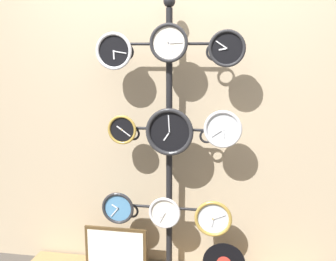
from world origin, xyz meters
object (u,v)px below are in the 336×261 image
clock_bottom_right (213,219)px  clock_top_right (227,48)px  clock_middle_center (170,132)px  picture_frame (116,251)px  clock_middle_left (122,130)px  clock_bottom_center (165,213)px  clock_top_left (114,51)px  display_stand (169,175)px  clock_top_center (169,43)px  clock_middle_right (223,129)px  clock_bottom_left (118,208)px

clock_bottom_right → clock_top_right: bearing=-15.4°
clock_middle_center → picture_frame: 0.99m
clock_middle_left → clock_bottom_center: clock_middle_left is taller
clock_top_left → clock_middle_center: size_ratio=0.77×
clock_top_right → display_stand: bearing=164.4°
clock_middle_left → clock_bottom_right: size_ratio=0.79×
display_stand → clock_top_left: size_ratio=8.12×
clock_bottom_center → picture_frame: bearing=179.8°
clock_top_center → clock_middle_left: clock_top_center is taller
clock_middle_right → clock_middle_center: bearing=-178.5°
clock_top_right → clock_bottom_center: size_ratio=1.04×
clock_middle_right → picture_frame: (-0.76, 0.00, -0.93)m
clock_middle_left → picture_frame: clock_middle_left is taller
clock_top_center → clock_top_right: bearing=-4.8°
clock_top_left → clock_middle_center: clock_top_left is taller
clock_top_center → clock_bottom_right: clock_top_center is taller
clock_bottom_left → clock_middle_center: bearing=1.2°
display_stand → clock_middle_center: display_stand is taller
clock_top_center → clock_middle_left: 0.67m
clock_top_center → clock_middle_right: (0.36, -0.02, -0.55)m
display_stand → clock_middle_left: display_stand is taller
clock_top_left → clock_top_right: bearing=-2.2°
clock_middle_right → clock_top_right: bearing=-51.8°
clock_top_right → clock_middle_left: bearing=177.2°
display_stand → clock_middle_center: 0.35m
clock_bottom_right → clock_top_center: bearing=177.3°
clock_bottom_center → clock_middle_center: bearing=-14.9°
clock_middle_center → picture_frame: bearing=178.5°
clock_top_left → clock_middle_right: bearing=-1.0°
clock_middle_center → clock_middle_right: (0.35, 0.01, 0.03)m
clock_bottom_right → picture_frame: bearing=180.0°
clock_middle_right → clock_top_center: bearing=177.6°
clock_top_left → clock_middle_right: size_ratio=0.99×
clock_top_right → clock_middle_center: clock_top_right is taller
clock_top_left → clock_bottom_left: 1.10m
clock_top_right → clock_middle_left: clock_top_right is taller
clock_top_right → clock_middle_right: 0.52m
clock_middle_right → clock_bottom_left: clock_middle_right is taller
clock_top_left → clock_middle_right: clock_top_left is taller
clock_middle_left → clock_bottom_left: (-0.03, -0.04, -0.56)m
clock_top_left → clock_bottom_right: bearing=-1.0°
clock_middle_left → clock_bottom_left: bearing=-133.7°
clock_middle_left → clock_middle_center: (0.34, -0.03, 0.00)m
display_stand → clock_bottom_left: bearing=-162.8°
clock_top_left → clock_top_right: 0.75m
clock_top_center → clock_middle_left: (-0.33, 0.00, -0.58)m
clock_middle_left → clock_bottom_center: (0.30, -0.02, -0.58)m
clock_top_center → clock_bottom_left: 1.20m
clock_top_left → clock_middle_left: size_ratio=1.22×
display_stand → picture_frame: bearing=-166.8°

